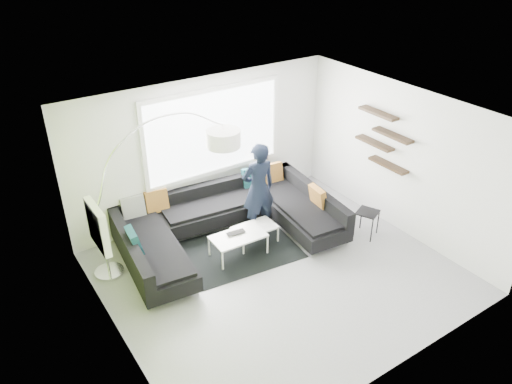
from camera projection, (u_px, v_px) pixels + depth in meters
ground at (279, 273)px, 8.50m from camera, size 5.50×5.50×0.00m
room_shell at (276, 174)px, 7.78m from camera, size 5.54×5.04×2.82m
sectional_sofa at (229, 225)px, 9.13m from camera, size 4.09×2.78×0.83m
rug at (238, 250)px, 9.06m from camera, size 2.22×1.73×0.01m
coffee_table at (247, 239)px, 9.03m from camera, size 1.26×0.76×0.40m
arc_lamp at (98, 206)px, 7.85m from camera, size 2.66×1.52×2.66m
side_table at (366, 223)px, 9.39m from camera, size 0.50×0.50×0.51m
person at (258, 189)px, 9.23m from camera, size 0.77×0.59×1.81m
laptop at (237, 234)px, 8.79m from camera, size 0.38×0.29×0.03m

